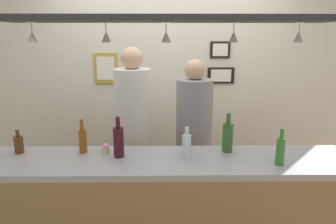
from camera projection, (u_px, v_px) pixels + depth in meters
name	position (u px, v px, depth m)	size (l,w,h in m)	color
back_wall	(167.00, 85.00, 3.57)	(4.40, 0.06, 2.60)	silver
bar_counter	(169.00, 210.00, 2.16)	(2.70, 0.55, 0.98)	#99999E
overhead_glass_rack	(169.00, 19.00, 2.05)	(2.20, 0.36, 0.04)	black
hanging_wineglass_far_left	(32.00, 36.00, 2.02)	(0.07, 0.07, 0.13)	silver
hanging_wineglass_left	(106.00, 36.00, 2.12)	(0.07, 0.07, 0.13)	silver
hanging_wineglass_center_left	(166.00, 36.00, 2.08)	(0.07, 0.07, 0.13)	silver
hanging_wineglass_center	(233.00, 36.00, 2.12)	(0.07, 0.07, 0.13)	silver
hanging_wineglass_center_right	(299.00, 36.00, 2.07)	(0.07, 0.07, 0.13)	silver
person_left_white_patterned_shirt	(133.00, 122.00, 2.92)	(0.34, 0.34, 1.75)	#2D334C
person_right_grey_shirt	(194.00, 129.00, 2.94)	(0.34, 0.34, 1.64)	#2D334C
bottle_champagne_green	(228.00, 137.00, 2.35)	(0.08, 0.08, 0.30)	#2D5623
bottle_soda_clear	(187.00, 145.00, 2.24)	(0.06, 0.06, 0.23)	silver
bottle_beer_amber_tall	(83.00, 140.00, 2.34)	(0.06, 0.06, 0.26)	brown
bottle_beer_brown_stubby	(19.00, 144.00, 2.34)	(0.07, 0.07, 0.18)	#512D14
bottle_wine_dark_red	(119.00, 141.00, 2.25)	(0.08, 0.08, 0.30)	#380F19
bottle_beer_green_import	(280.00, 150.00, 2.11)	(0.06, 0.06, 0.26)	#336B2D
cupcake	(106.00, 149.00, 2.33)	(0.06, 0.06, 0.08)	beige
picture_frame_upper_small	(220.00, 50.00, 3.44)	(0.22, 0.02, 0.18)	black
picture_frame_lower_pair	(221.00, 75.00, 3.50)	(0.30, 0.02, 0.18)	black
picture_frame_caricature	(106.00, 68.00, 3.47)	(0.26, 0.02, 0.34)	#B29338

